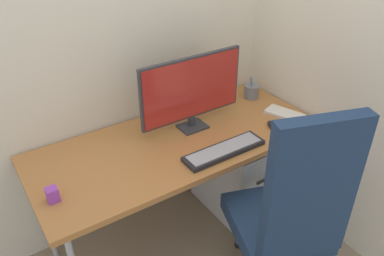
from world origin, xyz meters
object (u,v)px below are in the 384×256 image
Objects in this scene: monitor at (192,90)px; desk_clamp_accessory at (52,195)px; notebook at (285,114)px; mouse at (273,125)px; pen_holder at (251,91)px; keyboard at (224,150)px; filing_cabinet at (241,169)px; office_chair at (289,213)px.

desk_clamp_accessory is (-0.87, -0.19, -0.21)m from monitor.
mouse is at bearing -175.19° from notebook.
monitor is at bearing 12.19° from desk_clamp_accessory.
notebook is (0.02, -0.30, -0.04)m from pen_holder.
mouse is at bearing -111.58° from pen_holder.
keyboard is at bearing -90.26° from monitor.
desk_clamp_accessory reaches higher than notebook.
mouse is (0.02, -0.22, 0.46)m from filing_cabinet.
mouse is 0.44× the size of notebook.
office_chair is at bearing -150.53° from notebook.
monitor is (-0.38, 0.05, 0.69)m from filing_cabinet.
keyboard reaches higher than notebook.
keyboard is at bearing -142.85° from pen_holder.
filing_cabinet is 3.63× the size of pen_holder.
office_chair is at bearing -82.22° from keyboard.
filing_cabinet is 1.25× the size of keyboard.
desk_clamp_accessory reaches higher than filing_cabinet.
pen_holder is (0.54, 0.41, 0.03)m from keyboard.
mouse reaches higher than notebook.
office_chair reaches higher than notebook.
pen_holder is at bearing 37.15° from keyboard.
office_chair reaches higher than pen_holder.
desk_clamp_accessory is at bearing 160.97° from notebook.
notebook is (0.56, 0.11, -0.00)m from keyboard.
monitor is 2.76× the size of notebook.
mouse is at bearing -3.82° from desk_clamp_accessory.
desk_clamp_accessory is at bearing -173.64° from filing_cabinet.
desk_clamp_accessory is at bearing -167.81° from monitor.
monitor is 1.36× the size of keyboard.
office_chair is 2.59× the size of keyboard.
mouse is 0.63× the size of pen_holder.
pen_holder is at bearing 41.22° from filing_cabinet.
office_chair reaches higher than mouse.
monitor is (-0.06, 0.76, 0.36)m from office_chair.
keyboard is at bearing 172.87° from notebook.
monitor is 0.58m from pen_holder.
pen_holder is at bearing 11.39° from desk_clamp_accessory.
pen_holder reaches higher than desk_clamp_accessory.
pen_holder is 1.44m from desk_clamp_accessory.
filing_cabinet is at bearing 121.48° from notebook.
office_chair is 0.76m from notebook.
notebook is at bearing 47.91° from office_chair.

